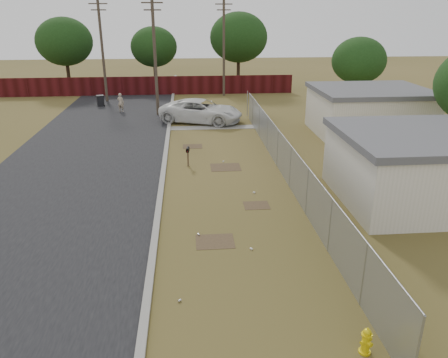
{
  "coord_description": "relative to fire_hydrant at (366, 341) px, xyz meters",
  "views": [
    {
      "loc": [
        -1.67,
        -19.0,
        7.9
      ],
      "look_at": [
        -0.17,
        -1.55,
        1.1
      ],
      "focal_mm": 35.0,
      "sensor_mm": 36.0,
      "label": 1
    }
  ],
  "objects": [
    {
      "name": "horizon_trees",
      "position": [
        -1.68,
        34.39,
        4.28
      ],
      "size": [
        33.32,
        31.94,
        7.78
      ],
      "color": "#362418",
      "rests_on": "ground"
    },
    {
      "name": "street",
      "position": [
        -9.27,
        18.88,
        -0.33
      ],
      "size": [
        15.1,
        60.0,
        0.12
      ],
      "color": "black",
      "rests_on": "ground"
    },
    {
      "name": "fire_hydrant",
      "position": [
        0.0,
        0.0,
        0.0
      ],
      "size": [
        0.4,
        0.4,
        0.75
      ],
      "color": "yellow",
      "rests_on": "ground"
    },
    {
      "name": "mailbox",
      "position": [
        -4.22,
        14.21,
        0.49
      ],
      "size": [
        0.2,
        0.46,
        1.06
      ],
      "color": "brown",
      "rests_on": "ground"
    },
    {
      "name": "pedestrian",
      "position": [
        -9.62,
        28.22,
        0.42
      ],
      "size": [
        0.65,
        0.53,
        1.55
      ],
      "primitive_type": "imported",
      "rotation": [
        0.0,
        0.0,
        2.82
      ],
      "color": "tan",
      "rests_on": "ground"
    },
    {
      "name": "utility_poles",
      "position": [
        -6.18,
        31.5,
        4.35
      ],
      "size": [
        12.6,
        8.24,
        9.0
      ],
      "color": "#4E4034",
      "rests_on": "ground"
    },
    {
      "name": "trash_bin",
      "position": [
        -11.73,
        30.73,
        0.14
      ],
      "size": [
        0.79,
        0.77,
        0.95
      ],
      "color": "black",
      "rests_on": "ground"
    },
    {
      "name": "ground",
      "position": [
        -2.52,
        10.83,
        -0.35
      ],
      "size": [
        120.0,
        120.0,
        0.0
      ],
      "primitive_type": "plane",
      "color": "brown",
      "rests_on": "ground"
    },
    {
      "name": "pickup_truck",
      "position": [
        -3.14,
        24.08,
        0.5
      ],
      "size": [
        6.72,
        4.76,
        1.7
      ],
      "primitive_type": "imported",
      "rotation": [
        0.0,
        0.0,
        1.22
      ],
      "color": "silver",
      "rests_on": "ground"
    },
    {
      "name": "houses",
      "position": [
        7.18,
        13.96,
        1.21
      ],
      "size": [
        9.3,
        17.24,
        3.1
      ],
      "color": "silver",
      "rests_on": "ground"
    },
    {
      "name": "privacy_fence",
      "position": [
        -8.52,
        35.83,
        0.55
      ],
      "size": [
        30.0,
        0.12,
        1.8
      ],
      "primitive_type": "cube",
      "color": "#450E11",
      "rests_on": "ground"
    },
    {
      "name": "chainlink_fence",
      "position": [
        0.6,
        11.86,
        0.45
      ],
      "size": [
        0.1,
        27.06,
        2.02
      ],
      "color": "gray",
      "rests_on": "ground"
    },
    {
      "name": "scattered_litter",
      "position": [
        -2.81,
        7.76,
        -0.31
      ],
      "size": [
        3.48,
        12.41,
        0.07
      ],
      "color": "silver",
      "rests_on": "ground"
    }
  ]
}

